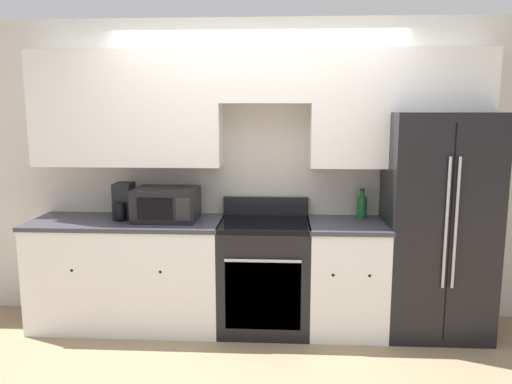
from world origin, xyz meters
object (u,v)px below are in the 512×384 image
Objects in this scene: refrigerator at (436,224)px; bottle at (362,206)px; microwave at (167,204)px; oven_range at (264,274)px.

bottle is at bearing 164.87° from refrigerator.
refrigerator is 0.61m from bottle.
refrigerator is at bearing 0.11° from microwave.
refrigerator is at bearing 1.63° from oven_range.
oven_range is at bearing -2.48° from microwave.
bottle is (0.82, 0.20, 0.55)m from oven_range.
bottle is (-0.58, 0.16, 0.11)m from refrigerator.
oven_range is 4.22× the size of bottle.
microwave reaches higher than oven_range.
refrigerator is (1.40, 0.04, 0.44)m from oven_range.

